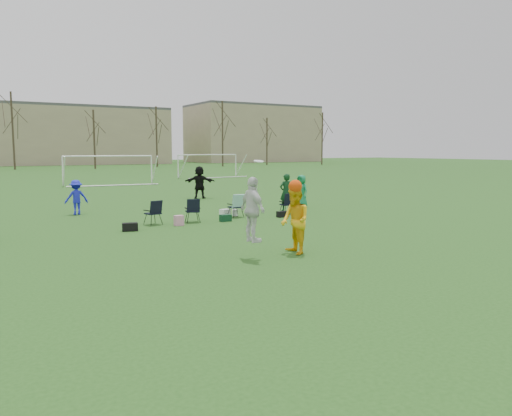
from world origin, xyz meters
TOP-DOWN VIEW (x-y plane):
  - ground at (0.00, 0.00)m, footprint 260.00×260.00m
  - fielder_blue at (-2.25, 12.89)m, footprint 1.02×0.59m
  - fielder_green_far at (8.12, 9.90)m, footprint 0.70×0.91m
  - fielder_black at (5.68, 17.02)m, footprint 1.87×1.38m
  - center_contest at (0.86, 0.77)m, footprint 2.05×1.05m
  - sideline_setup at (3.33, 8.17)m, footprint 8.20×2.26m
  - goal_mid at (4.00, 32.00)m, footprint 7.40×0.63m
  - goal_right at (16.00, 38.00)m, footprint 7.35×1.14m
  - tree_line at (0.24, 69.85)m, footprint 110.28×3.28m
  - building_row at (6.73, 96.00)m, footprint 126.00×16.00m

SIDE VIEW (x-z plane):
  - ground at x=0.00m, z-range 0.00..0.00m
  - sideline_setup at x=3.33m, z-range -0.37..1.48m
  - fielder_blue at x=-2.25m, z-range 0.00..1.58m
  - fielder_green_far at x=8.12m, z-range 0.00..1.67m
  - fielder_black at x=5.68m, z-range 0.00..1.96m
  - center_contest at x=0.86m, z-range -0.21..2.46m
  - goal_mid at x=4.00m, z-range 0.69..3.15m
  - goal_right at x=16.00m, z-range 0.69..3.15m
  - tree_line at x=0.24m, z-range -0.61..10.79m
  - building_row at x=6.73m, z-range -0.51..12.49m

